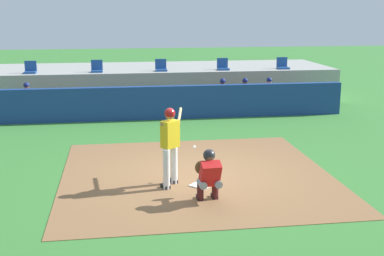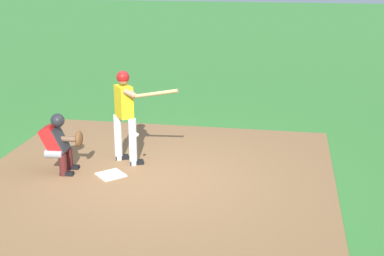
% 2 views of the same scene
% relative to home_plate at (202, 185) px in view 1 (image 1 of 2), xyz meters
% --- Properties ---
extents(ground_plane, '(80.00, 80.00, 0.00)m').
position_rel_home_plate_xyz_m(ground_plane, '(0.00, 0.80, -0.02)').
color(ground_plane, '#387A33').
extents(dirt_infield, '(6.40, 6.40, 0.01)m').
position_rel_home_plate_xyz_m(dirt_infield, '(0.00, 0.80, -0.02)').
color(dirt_infield, olive).
rests_on(dirt_infield, ground).
extents(home_plate, '(0.62, 0.62, 0.02)m').
position_rel_home_plate_xyz_m(home_plate, '(0.00, 0.00, 0.00)').
color(home_plate, white).
rests_on(home_plate, dirt_infield).
extents(batter_at_plate, '(0.65, 1.39, 1.80)m').
position_rel_home_plate_xyz_m(batter_at_plate, '(-0.69, 0.11, 1.01)').
color(batter_at_plate, silver).
rests_on(batter_at_plate, ground).
extents(catcher_crouched, '(0.50, 1.81, 1.13)m').
position_rel_home_plate_xyz_m(catcher_crouched, '(-0.02, -0.95, 0.58)').
color(catcher_crouched, gray).
rests_on(catcher_crouched, ground).
extents(dugout_wall, '(13.00, 0.30, 1.20)m').
position_rel_home_plate_xyz_m(dugout_wall, '(0.00, 7.30, 0.58)').
color(dugout_wall, navy).
rests_on(dugout_wall, ground).
extents(dugout_bench, '(11.80, 0.44, 0.45)m').
position_rel_home_plate_xyz_m(dugout_bench, '(0.00, 8.30, 0.20)').
color(dugout_bench, olive).
rests_on(dugout_bench, ground).
extents(dugout_player_0, '(0.49, 0.70, 1.30)m').
position_rel_home_plate_xyz_m(dugout_player_0, '(-5.07, 8.14, 0.65)').
color(dugout_player_0, '#939399').
rests_on(dugout_player_0, ground).
extents(dugout_player_1, '(0.49, 0.70, 1.30)m').
position_rel_home_plate_xyz_m(dugout_player_1, '(2.20, 8.14, 0.65)').
color(dugout_player_1, '#939399').
rests_on(dugout_player_1, ground).
extents(dugout_player_2, '(0.49, 0.70, 1.30)m').
position_rel_home_plate_xyz_m(dugout_player_2, '(3.08, 8.14, 0.65)').
color(dugout_player_2, '#939399').
rests_on(dugout_player_2, ground).
extents(dugout_player_3, '(0.49, 0.70, 1.30)m').
position_rel_home_plate_xyz_m(dugout_player_3, '(4.04, 8.14, 0.65)').
color(dugout_player_3, '#939399').
rests_on(dugout_player_3, ground).
extents(stands_platform, '(15.00, 4.40, 1.40)m').
position_rel_home_plate_xyz_m(stands_platform, '(0.00, 11.70, 0.68)').
color(stands_platform, '#9E9E99').
rests_on(stands_platform, ground).
extents(stadium_seat_0, '(0.46, 0.46, 0.48)m').
position_rel_home_plate_xyz_m(stadium_seat_0, '(-5.20, 10.18, 1.51)').
color(stadium_seat_0, '#1E478C').
rests_on(stadium_seat_0, stands_platform).
extents(stadium_seat_1, '(0.46, 0.46, 0.48)m').
position_rel_home_plate_xyz_m(stadium_seat_1, '(-2.60, 10.18, 1.51)').
color(stadium_seat_1, '#1E478C').
rests_on(stadium_seat_1, stands_platform).
extents(stadium_seat_2, '(0.46, 0.46, 0.48)m').
position_rel_home_plate_xyz_m(stadium_seat_2, '(0.00, 10.18, 1.51)').
color(stadium_seat_2, '#1E478C').
rests_on(stadium_seat_2, stands_platform).
extents(stadium_seat_3, '(0.46, 0.46, 0.48)m').
position_rel_home_plate_xyz_m(stadium_seat_3, '(2.60, 10.18, 1.51)').
color(stadium_seat_3, '#1E478C').
rests_on(stadium_seat_3, stands_platform).
extents(stadium_seat_4, '(0.46, 0.46, 0.48)m').
position_rel_home_plate_xyz_m(stadium_seat_4, '(5.20, 10.18, 1.51)').
color(stadium_seat_4, '#1E478C').
rests_on(stadium_seat_4, stands_platform).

